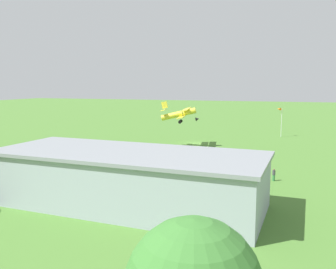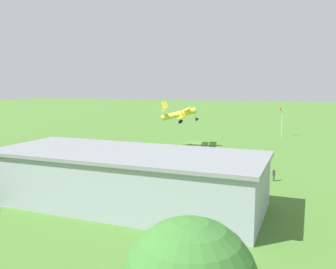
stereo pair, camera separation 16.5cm
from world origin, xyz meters
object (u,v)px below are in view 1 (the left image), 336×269
car_silver (7,163)px  person_near_hangar_door (136,165)px  biplane (180,114)px  windsock (279,111)px  car_yellow (56,164)px  person_watching_takeoff (240,171)px  hangar (128,178)px  person_crossing_taxiway (274,175)px  person_by_parked_cars (48,171)px

car_silver → person_near_hangar_door: bearing=-163.0°
person_near_hangar_door → biplane: bearing=-91.0°
person_near_hangar_door → windsock: windsock is taller
car_yellow → person_watching_takeoff: (-25.85, -4.58, -0.00)m
hangar → person_near_hangar_door: bearing=-68.7°
car_silver → person_near_hangar_door: (-18.21, -5.56, -0.12)m
person_watching_takeoff → windsock: bearing=-94.5°
person_crossing_taxiway → person_watching_takeoff: person_watching_takeoff is taller
car_yellow → person_crossing_taxiway: 30.43m
biplane → person_watching_takeoff: bearing=126.2°
biplane → car_yellow: (11.22, 24.54, -5.74)m
person_crossing_taxiway → windsock: bearing=-88.5°
person_watching_takeoff → car_yellow: bearing=10.0°
person_near_hangar_door → person_crossing_taxiway: bearing=-179.4°
hangar → person_by_parked_cars: size_ratio=16.39×
hangar → car_yellow: (16.43, -10.31, -1.97)m
hangar → car_silver: size_ratio=6.24×
person_crossing_taxiway → windsock: (1.06, -41.53, 5.25)m
biplane → person_by_parked_cars: biplane is taller
car_yellow → windsock: 54.42m
biplane → person_near_hangar_door: biplane is taller
biplane → car_silver: 32.55m
hangar → windsock: (-12.65, -56.01, 3.23)m
car_silver → person_crossing_taxiway: 37.93m
car_yellow → person_by_parked_cars: bearing=112.4°
hangar → person_by_parked_cars: bearing=-23.8°
biplane → person_near_hangar_door: 21.38m
hangar → person_by_parked_cars: (14.90, -6.59, -1.95)m
person_crossing_taxiway → person_near_hangar_door: size_ratio=1.03×
car_yellow → person_crossing_taxiway: car_yellow is taller
biplane → person_watching_takeoff: 25.42m
hangar → car_yellow: hangar is taller
biplane → person_by_parked_cars: 30.42m
person_near_hangar_door → person_watching_takeoff: person_watching_takeoff is taller
biplane → person_crossing_taxiway: bearing=132.9°
car_yellow → person_by_parked_cars: 4.03m
biplane → person_crossing_taxiway: biplane is taller
windsock → car_yellow: bearing=57.5°
biplane → hangar: bearing=98.5°
hangar → car_silver: hangar is taller
car_yellow → person_crossing_taxiway: bearing=-172.1°
biplane → person_near_hangar_door: (0.35, 20.57, -5.82)m
car_silver → car_yellow: bearing=-167.8°
hangar → person_near_hangar_door: (5.57, -14.29, -2.04)m
person_near_hangar_door → windsock: (-18.22, -41.72, 5.28)m
hangar → car_silver: bearing=-20.1°
person_by_parked_cars → windsock: size_ratio=0.25×
person_crossing_taxiway → person_near_hangar_door: person_crossing_taxiway is taller
person_crossing_taxiway → car_yellow: bearing=7.9°
person_crossing_taxiway → person_near_hangar_door: (19.28, 0.20, -0.02)m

